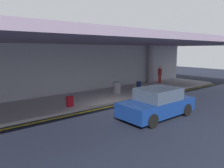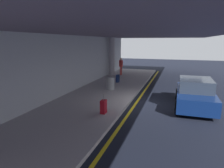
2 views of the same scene
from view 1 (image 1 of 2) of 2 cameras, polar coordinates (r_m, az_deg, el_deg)
name	(u,v)px [view 1 (image 1 of 2)]	position (r m, az deg, el deg)	size (l,w,h in m)	color
ground_plane	(122,108)	(12.55, 2.82, -6.47)	(60.00, 60.00, 0.00)	black
sidewalk	(93,98)	(14.91, -5.18, -3.67)	(26.00, 4.20, 0.15)	#AAA4A8
lane_stripe_yellow	(115,106)	(13.07, 0.75, -5.81)	(26.00, 0.14, 0.01)	yellow
support_column_center	(151,64)	(21.21, 10.39, 5.25)	(0.58, 0.58, 3.65)	#A49DA6
ceiling_overhang	(96,41)	(14.13, -4.25, 11.46)	(28.00, 13.20, 0.30)	slate
terminal_back_wall	(76,69)	(16.52, -9.66, 3.91)	(26.00, 0.30, 3.80)	#AEB2BD
car_navy	(157,103)	(10.99, 12.06, -5.11)	(4.10, 1.92, 1.50)	navy
person_waiting_for_ride	(160,73)	(21.05, 12.76, 2.79)	(0.38, 0.38, 1.68)	#A63133
suitcase_upright_primary	(70,101)	(12.44, -11.29, -4.60)	(0.36, 0.22, 0.90)	maroon
suitcase_upright_secondary	(139,85)	(17.89, 7.26, -0.28)	(0.36, 0.22, 0.90)	navy
trash_bin_steel	(117,88)	(15.89, 1.34, -0.99)	(0.56, 0.56, 0.85)	gray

